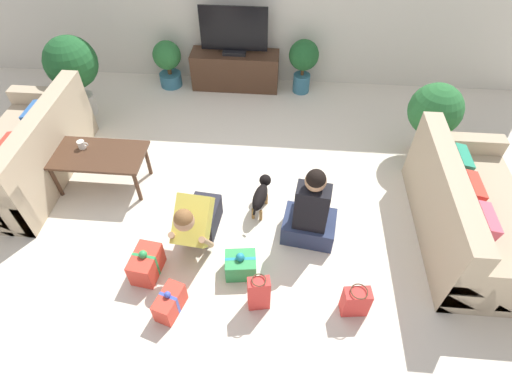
{
  "coord_description": "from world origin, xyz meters",
  "views": [
    {
      "loc": [
        0.51,
        -2.95,
        3.33
      ],
      "look_at": [
        0.28,
        -0.25,
        0.45
      ],
      "focal_mm": 28.0,
      "sensor_mm": 36.0,
      "label": 1
    }
  ],
  "objects_px": {
    "potted_plant_back_right": "(303,60)",
    "person_kneeling": "(197,219)",
    "gift_bag_a": "(356,301)",
    "dog": "(261,194)",
    "coffee_table": "(98,158)",
    "gift_bag_b": "(259,293)",
    "tv": "(234,33)",
    "potted_plant_corner_right": "(435,112)",
    "mug": "(82,145)",
    "potted_plant_back_left": "(168,61)",
    "potted_plant_corner_left": "(72,65)",
    "person_sitting": "(311,214)",
    "gift_box_c": "(241,265)",
    "gift_box_a": "(146,264)",
    "gift_box_b": "(170,303)",
    "tv_console": "(235,70)",
    "sofa_left": "(28,155)",
    "sofa_right": "(468,215)"
  },
  "relations": [
    {
      "from": "potted_plant_back_right",
      "to": "person_kneeling",
      "type": "height_order",
      "value": "potted_plant_back_right"
    },
    {
      "from": "gift_bag_a",
      "to": "dog",
      "type": "bearing_deg",
      "value": 128.3
    },
    {
      "from": "coffee_table",
      "to": "potted_plant_back_right",
      "type": "xyz_separation_m",
      "value": [
        2.23,
        2.15,
        0.09
      ]
    },
    {
      "from": "potted_plant_back_right",
      "to": "gift_bag_b",
      "type": "height_order",
      "value": "potted_plant_back_right"
    },
    {
      "from": "tv",
      "to": "potted_plant_corner_right",
      "type": "xyz_separation_m",
      "value": [
        2.48,
        -1.35,
        -0.2
      ]
    },
    {
      "from": "person_kneeling",
      "to": "mug",
      "type": "distance_m",
      "value": 1.63
    },
    {
      "from": "potted_plant_back_left",
      "to": "potted_plant_corner_left",
      "type": "xyz_separation_m",
      "value": [
        -1.0,
        -0.8,
        0.33
      ]
    },
    {
      "from": "person_sitting",
      "to": "gift_box_c",
      "type": "bearing_deg",
      "value": 45.4
    },
    {
      "from": "potted_plant_back_left",
      "to": "person_kneeling",
      "type": "bearing_deg",
      "value": -71.47
    },
    {
      "from": "potted_plant_back_right",
      "to": "tv",
      "type": "bearing_deg",
      "value": 177.09
    },
    {
      "from": "gift_bag_a",
      "to": "potted_plant_back_right",
      "type": "bearing_deg",
      "value": 97.93
    },
    {
      "from": "gift_bag_a",
      "to": "potted_plant_corner_left",
      "type": "bearing_deg",
      "value": 141.87
    },
    {
      "from": "potted_plant_back_left",
      "to": "gift_box_a",
      "type": "relative_size",
      "value": 1.85
    },
    {
      "from": "person_sitting",
      "to": "gift_box_b",
      "type": "xyz_separation_m",
      "value": [
        -1.22,
        -0.93,
        -0.23
      ]
    },
    {
      "from": "potted_plant_back_left",
      "to": "gift_box_b",
      "type": "xyz_separation_m",
      "value": [
        0.84,
        -3.64,
        -0.28
      ]
    },
    {
      "from": "person_kneeling",
      "to": "dog",
      "type": "bearing_deg",
      "value": 45.44
    },
    {
      "from": "dog",
      "to": "tv_console",
      "type": "bearing_deg",
      "value": -66.45
    },
    {
      "from": "potted_plant_back_left",
      "to": "person_kneeling",
      "type": "height_order",
      "value": "person_kneeling"
    },
    {
      "from": "potted_plant_back_left",
      "to": "tv_console",
      "type": "bearing_deg",
      "value": 2.91
    },
    {
      "from": "person_kneeling",
      "to": "gift_bag_a",
      "type": "height_order",
      "value": "person_kneeling"
    },
    {
      "from": "sofa_left",
      "to": "gift_box_a",
      "type": "bearing_deg",
      "value": 54.19
    },
    {
      "from": "mug",
      "to": "person_kneeling",
      "type": "bearing_deg",
      "value": -29.53
    },
    {
      "from": "gift_box_a",
      "to": "gift_bag_b",
      "type": "relative_size",
      "value": 0.87
    },
    {
      "from": "person_kneeling",
      "to": "gift_bag_a",
      "type": "relative_size",
      "value": 2.31
    },
    {
      "from": "potted_plant_back_right",
      "to": "gift_box_c",
      "type": "relative_size",
      "value": 2.51
    },
    {
      "from": "potted_plant_back_right",
      "to": "dog",
      "type": "relative_size",
      "value": 1.43
    },
    {
      "from": "gift_bag_b",
      "to": "gift_bag_a",
      "type": "bearing_deg",
      "value": 1.07
    },
    {
      "from": "potted_plant_corner_right",
      "to": "mug",
      "type": "xyz_separation_m",
      "value": [
        -3.91,
        -0.76,
        -0.13
      ]
    },
    {
      "from": "potted_plant_corner_right",
      "to": "potted_plant_back_left",
      "type": "bearing_deg",
      "value": 159.47
    },
    {
      "from": "person_kneeling",
      "to": "person_sitting",
      "type": "bearing_deg",
      "value": 13.05
    },
    {
      "from": "tv",
      "to": "mug",
      "type": "relative_size",
      "value": 7.82
    },
    {
      "from": "person_kneeling",
      "to": "person_sitting",
      "type": "xyz_separation_m",
      "value": [
        1.1,
        0.14,
        0.02
      ]
    },
    {
      "from": "tv_console",
      "to": "gift_box_a",
      "type": "bearing_deg",
      "value": -97.65
    },
    {
      "from": "coffee_table",
      "to": "gift_box_a",
      "type": "bearing_deg",
      "value": -54.77
    },
    {
      "from": "sofa_right",
      "to": "potted_plant_corner_right",
      "type": "height_order",
      "value": "potted_plant_corner_right"
    },
    {
      "from": "person_kneeling",
      "to": "gift_bag_a",
      "type": "xyz_separation_m",
      "value": [
        1.5,
        -0.66,
        -0.17
      ]
    },
    {
      "from": "gift_box_a",
      "to": "mug",
      "type": "xyz_separation_m",
      "value": [
        -0.99,
        1.22,
        0.37
      ]
    },
    {
      "from": "potted_plant_back_right",
      "to": "person_sitting",
      "type": "distance_m",
      "value": 2.72
    },
    {
      "from": "gift_box_a",
      "to": "tv",
      "type": "bearing_deg",
      "value": 82.35
    },
    {
      "from": "coffee_table",
      "to": "potted_plant_back_right",
      "type": "height_order",
      "value": "potted_plant_back_right"
    },
    {
      "from": "coffee_table",
      "to": "gift_box_b",
      "type": "xyz_separation_m",
      "value": [
        1.11,
        -1.49,
        -0.29
      ]
    },
    {
      "from": "gift_box_c",
      "to": "gift_bag_b",
      "type": "xyz_separation_m",
      "value": [
        0.2,
        -0.33,
        0.09
      ]
    },
    {
      "from": "gift_bag_b",
      "to": "mug",
      "type": "relative_size",
      "value": 3.58
    },
    {
      "from": "potted_plant_back_right",
      "to": "gift_box_c",
      "type": "xyz_separation_m",
      "value": [
        -0.55,
        -3.2,
        -0.39
      ]
    },
    {
      "from": "tv_console",
      "to": "person_kneeling",
      "type": "bearing_deg",
      "value": -90.5
    },
    {
      "from": "tv_console",
      "to": "potted_plant_back_right",
      "type": "bearing_deg",
      "value": -2.91
    },
    {
      "from": "person_sitting",
      "to": "coffee_table",
      "type": "bearing_deg",
      "value": -5.64
    },
    {
      "from": "dog",
      "to": "gift_bag_a",
      "type": "height_order",
      "value": "gift_bag_a"
    },
    {
      "from": "tv",
      "to": "dog",
      "type": "height_order",
      "value": "tv"
    },
    {
      "from": "tv_console",
      "to": "gift_box_b",
      "type": "bearing_deg",
      "value": -92.18
    }
  ]
}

